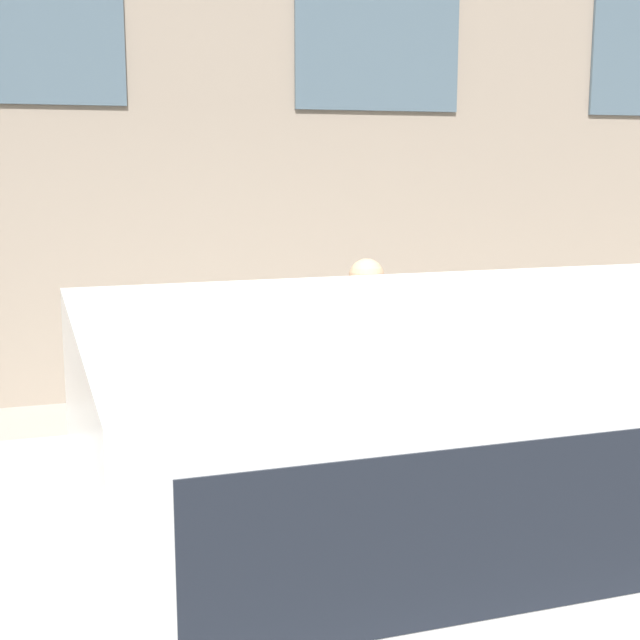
{
  "coord_description": "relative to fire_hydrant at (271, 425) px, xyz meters",
  "views": [
    {
      "loc": [
        -3.99,
        1.46,
        2.06
      ],
      "look_at": [
        0.78,
        -0.12,
        1.16
      ],
      "focal_mm": 50.0,
      "sensor_mm": 36.0,
      "label": 1
    }
  ],
  "objects": [
    {
      "name": "person",
      "position": [
        0.19,
        -0.64,
        0.37
      ],
      "size": [
        0.32,
        0.21,
        1.32
      ],
      "rotation": [
        0.0,
        0.0,
        1.08
      ],
      "color": "#232328",
      "rests_on": "sidewalk"
    },
    {
      "name": "parked_truck_white_near",
      "position": [
        -2.23,
        -0.27,
        0.37
      ],
      "size": [
        2.07,
        4.78,
        1.6
      ],
      "color": "black",
      "rests_on": "ground_plane"
    },
    {
      "name": "fire_hydrant",
      "position": [
        0.0,
        0.0,
        0.0
      ],
      "size": [
        0.36,
        0.47,
        0.82
      ],
      "color": "#2D7260",
      "rests_on": "sidewalk"
    },
    {
      "name": "sidewalk",
      "position": [
        0.87,
        -0.2,
        -0.5
      ],
      "size": [
        3.12,
        60.0,
        0.17
      ],
      "color": "#B2ADA3",
      "rests_on": "ground_plane"
    },
    {
      "name": "ground_plane",
      "position": [
        -0.69,
        -0.2,
        -0.59
      ],
      "size": [
        80.0,
        80.0,
        0.0
      ],
      "primitive_type": "plane",
      "color": "#514F4C"
    }
  ]
}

